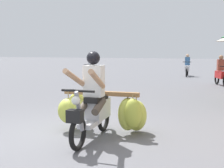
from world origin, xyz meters
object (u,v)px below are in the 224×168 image
at_px(motorbike_distant_ahead_left, 91,71).
at_px(motorbike_distant_ahead_right, 187,67).
at_px(motorbike_main_loaded, 99,108).
at_px(motorbike_distant_far_ahead, 221,73).

height_order(motorbike_distant_ahead_left, motorbike_distant_ahead_right, same).
xyz_separation_m(motorbike_main_loaded, motorbike_distant_ahead_left, (-4.07, 8.48, 0.06)).
relative_size(motorbike_distant_ahead_left, motorbike_distant_far_ahead, 1.03).
bearing_deg(motorbike_main_loaded, motorbike_distant_ahead_right, 89.68).
xyz_separation_m(motorbike_distant_ahead_left, motorbike_distant_far_ahead, (6.17, 0.75, 0.00)).
distance_m(motorbike_distant_ahead_right, motorbike_distant_far_ahead, 5.13).
relative_size(motorbike_distant_ahead_right, motorbike_distant_far_ahead, 1.05).
bearing_deg(motorbike_distant_ahead_right, motorbike_main_loaded, -90.32).
xyz_separation_m(motorbike_main_loaded, motorbike_distant_far_ahead, (2.10, 9.23, 0.06)).
height_order(motorbike_distant_ahead_right, motorbike_distant_far_ahead, same).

